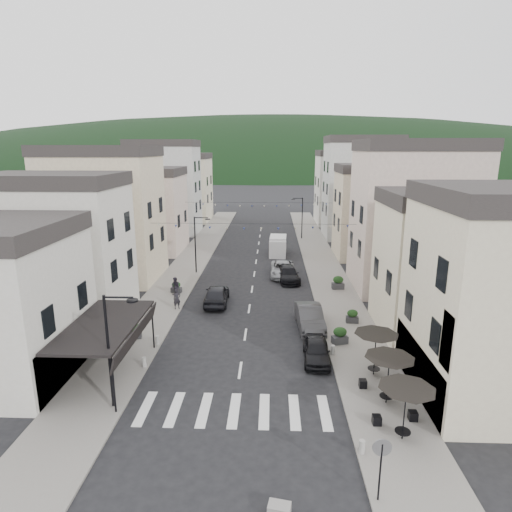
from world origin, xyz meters
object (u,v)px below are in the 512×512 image
at_px(parked_car_b, 310,317).
at_px(parked_car_a, 316,350).
at_px(pedestrian_a, 177,299).
at_px(pedestrian_b, 175,287).
at_px(parked_car_e, 217,294).
at_px(delivery_van, 278,245).
at_px(parked_car_c, 283,269).
at_px(parked_car_d, 288,274).

bearing_deg(parked_car_b, parked_car_a, -93.59).
relative_size(pedestrian_a, pedestrian_b, 0.98).
distance_m(parked_car_e, delivery_van, 18.40).
bearing_deg(parked_car_a, parked_car_e, 129.33).
bearing_deg(parked_car_c, parked_car_d, -72.11).
relative_size(parked_car_e, delivery_van, 0.94).
bearing_deg(parked_car_d, parked_car_e, -139.42).
distance_m(parked_car_b, pedestrian_b, 12.82).
relative_size(parked_car_b, pedestrian_a, 2.99).
relative_size(parked_car_a, parked_car_d, 0.83).
height_order(parked_car_d, delivery_van, delivery_van).
xyz_separation_m(parked_car_e, pedestrian_a, (-3.00, -1.61, 0.13)).
height_order(parked_car_c, pedestrian_a, pedestrian_a).
distance_m(parked_car_e, pedestrian_b, 4.09).
bearing_deg(pedestrian_a, parked_car_c, 18.53).
distance_m(parked_car_a, parked_car_b, 4.95).
bearing_deg(parked_car_c, pedestrian_a, -131.09).
relative_size(parked_car_d, parked_car_e, 1.00).
relative_size(parked_car_c, pedestrian_b, 3.10).
height_order(parked_car_b, parked_car_c, parked_car_b).
relative_size(parked_car_b, delivery_van, 0.98).
xyz_separation_m(parked_car_a, parked_car_d, (-1.15, 16.37, 0.02)).
relative_size(delivery_van, pedestrian_b, 3.01).
bearing_deg(parked_car_d, pedestrian_b, -159.01).
distance_m(parked_car_b, parked_car_d, 11.48).
height_order(parked_car_d, pedestrian_a, pedestrian_a).
height_order(pedestrian_a, pedestrian_b, pedestrian_b).
bearing_deg(parked_car_d, pedestrian_a, -144.48).
bearing_deg(parked_car_d, delivery_van, 88.28).
relative_size(parked_car_b, parked_car_e, 1.04).
xyz_separation_m(parked_car_a, pedestrian_a, (-10.40, 8.08, 0.28)).
bearing_deg(parked_car_e, pedestrian_b, -22.59).
distance_m(parked_car_a, parked_car_e, 12.19).
bearing_deg(pedestrian_a, parked_car_d, 11.68).
distance_m(parked_car_a, parked_car_d, 16.41).
bearing_deg(parked_car_b, parked_car_d, 92.16).
relative_size(parked_car_b, parked_car_c, 0.95).
bearing_deg(parked_car_b, parked_car_e, 143.75).
xyz_separation_m(parked_car_d, pedestrian_a, (-9.25, -8.29, 0.25)).
distance_m(parked_car_c, pedestrian_a, 13.22).
height_order(delivery_van, pedestrian_b, delivery_van).
relative_size(parked_car_a, pedestrian_b, 2.34).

